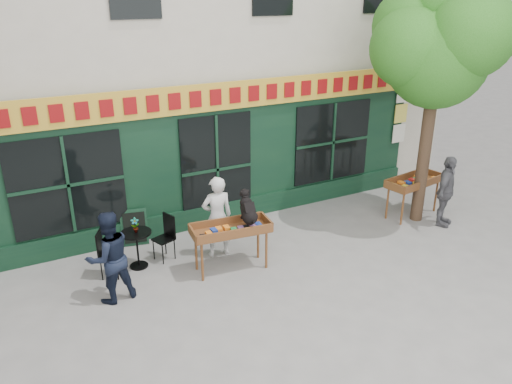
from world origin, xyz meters
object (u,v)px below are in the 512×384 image
(woman, at_px, (217,217))
(man_left, at_px, (109,257))
(dog, at_px, (248,206))
(book_cart_right, at_px, (414,183))
(book_cart_center, at_px, (231,231))
(man_right, at_px, (446,191))
(bistro_table, at_px, (137,242))

(woman, distance_m, man_left, 2.38)
(dog, bearing_deg, book_cart_right, 10.32)
(book_cart_center, xyz_separation_m, man_right, (5.22, -0.49, 0.01))
(book_cart_right, height_order, man_right, man_right)
(man_right, height_order, man_left, man_left)
(book_cart_right, height_order, bistro_table, book_cart_right)
(bistro_table, xyz_separation_m, man_left, (-0.70, -0.90, 0.30))
(book_cart_right, bearing_deg, man_right, -81.18)
(dog, height_order, bistro_table, dog)
(man_right, bearing_deg, dog, 145.80)
(book_cart_center, relative_size, woman, 0.91)
(woman, height_order, man_left, woman)
(bistro_table, bearing_deg, dog, -26.76)
(woman, distance_m, book_cart_right, 4.99)
(woman, height_order, book_cart_right, woman)
(book_cart_right, bearing_deg, man_left, 172.76)
(book_cart_center, xyz_separation_m, dog, (0.35, -0.05, 0.47))
(man_right, height_order, bistro_table, man_right)
(woman, bearing_deg, book_cart_center, 96.51)
(man_right, xyz_separation_m, man_left, (-7.52, 0.53, 0.01))
(woman, relative_size, bistro_table, 2.27)
(man_right, bearing_deg, book_cart_right, 78.82)
(dog, distance_m, woman, 0.89)
(bistro_table, bearing_deg, man_left, -127.87)
(book_cart_center, xyz_separation_m, man_left, (-2.30, 0.03, 0.02))
(man_right, bearing_deg, book_cart_center, 145.60)
(woman, xyz_separation_m, book_cart_right, (4.97, -0.39, -0.04))
(book_cart_right, bearing_deg, woman, 166.49)
(man_left, bearing_deg, woman, -174.42)
(man_right, bearing_deg, man_left, 146.99)
(woman, distance_m, man_right, 5.34)
(book_cart_right, xyz_separation_m, man_right, (0.24, -0.75, 0.01))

